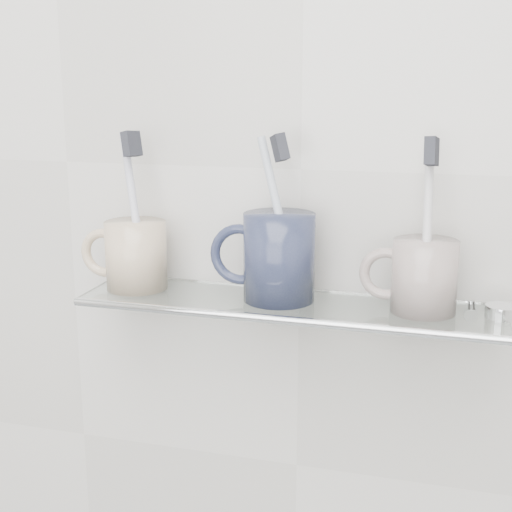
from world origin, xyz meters
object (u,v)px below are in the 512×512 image
(shelf_glass, at_px, (288,305))
(mug_center, at_px, (279,257))
(mug_right, at_px, (424,276))
(mug_left, at_px, (136,255))

(shelf_glass, xyz_separation_m, mug_center, (-0.01, 0.00, 0.06))
(shelf_glass, bearing_deg, mug_right, 1.84)
(mug_left, height_order, mug_center, mug_center)
(mug_left, xyz_separation_m, mug_right, (0.35, 0.00, -0.00))
(shelf_glass, xyz_separation_m, mug_right, (0.16, 0.00, 0.05))
(mug_right, bearing_deg, mug_center, -176.97)
(mug_left, relative_size, mug_center, 0.82)
(mug_left, bearing_deg, shelf_glass, 7.81)
(shelf_glass, bearing_deg, mug_center, 158.23)
(shelf_glass, relative_size, mug_right, 6.05)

